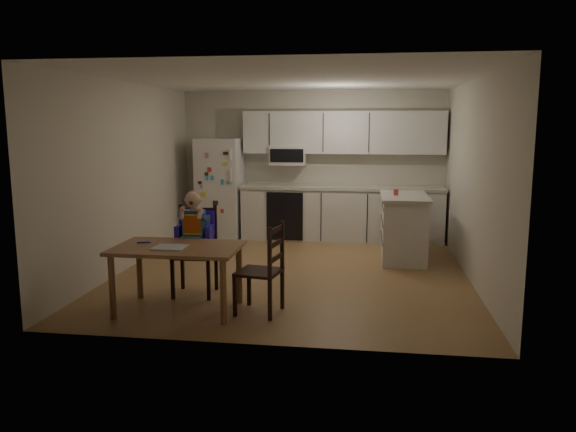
{
  "coord_description": "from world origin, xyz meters",
  "views": [
    {
      "loc": [
        0.96,
        -7.16,
        1.95
      ],
      "look_at": [
        0.09,
        -1.1,
        0.94
      ],
      "focal_mm": 35.0,
      "sensor_mm": 36.0,
      "label": 1
    }
  ],
  "objects_px": {
    "red_cup": "(396,192)",
    "chair_side": "(267,263)",
    "dining_table": "(178,255)",
    "refrigerator": "(220,188)",
    "chair_booster": "(195,232)",
    "kitchen_island": "(403,227)"
  },
  "relations": [
    {
      "from": "kitchen_island",
      "to": "chair_booster",
      "type": "distance_m",
      "value": 3.21
    },
    {
      "from": "refrigerator",
      "to": "kitchen_island",
      "type": "xyz_separation_m",
      "value": [
        3.03,
        -1.19,
        -0.38
      ]
    },
    {
      "from": "refrigerator",
      "to": "dining_table",
      "type": "distance_m",
      "value": 3.9
    },
    {
      "from": "refrigerator",
      "to": "kitchen_island",
      "type": "distance_m",
      "value": 3.28
    },
    {
      "from": "refrigerator",
      "to": "chair_side",
      "type": "bearing_deg",
      "value": -68.43
    },
    {
      "from": "kitchen_island",
      "to": "red_cup",
      "type": "height_order",
      "value": "red_cup"
    },
    {
      "from": "red_cup",
      "to": "chair_booster",
      "type": "bearing_deg",
      "value": -139.32
    },
    {
      "from": "dining_table",
      "to": "chair_side",
      "type": "height_order",
      "value": "chair_side"
    },
    {
      "from": "red_cup",
      "to": "chair_side",
      "type": "relative_size",
      "value": 0.09
    },
    {
      "from": "refrigerator",
      "to": "chair_booster",
      "type": "distance_m",
      "value": 3.28
    },
    {
      "from": "red_cup",
      "to": "chair_side",
      "type": "bearing_deg",
      "value": -118.27
    },
    {
      "from": "kitchen_island",
      "to": "red_cup",
      "type": "bearing_deg",
      "value": -168.4
    },
    {
      "from": "red_cup",
      "to": "chair_booster",
      "type": "relative_size",
      "value": 0.07
    },
    {
      "from": "refrigerator",
      "to": "red_cup",
      "type": "height_order",
      "value": "refrigerator"
    },
    {
      "from": "red_cup",
      "to": "refrigerator",
      "type": "bearing_deg",
      "value": 157.36
    },
    {
      "from": "red_cup",
      "to": "dining_table",
      "type": "xyz_separation_m",
      "value": [
        -2.34,
        -2.64,
        -0.38
      ]
    },
    {
      "from": "red_cup",
      "to": "chair_booster",
      "type": "distance_m",
      "value": 3.1
    },
    {
      "from": "refrigerator",
      "to": "chair_booster",
      "type": "xyz_separation_m",
      "value": [
        0.56,
        -3.23,
        -0.13
      ]
    },
    {
      "from": "kitchen_island",
      "to": "chair_side",
      "type": "height_order",
      "value": "chair_side"
    },
    {
      "from": "dining_table",
      "to": "chair_side",
      "type": "xyz_separation_m",
      "value": [
        0.94,
        0.03,
        -0.06
      ]
    },
    {
      "from": "chair_side",
      "to": "chair_booster",
      "type": "bearing_deg",
      "value": -111.5
    },
    {
      "from": "dining_table",
      "to": "kitchen_island",
      "type": "bearing_deg",
      "value": 47.18
    }
  ]
}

